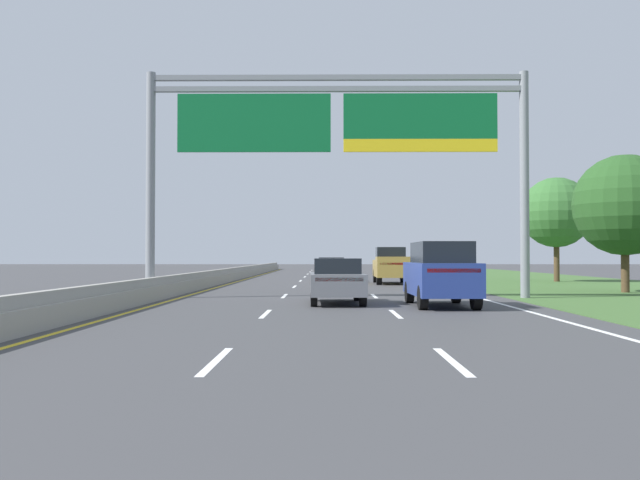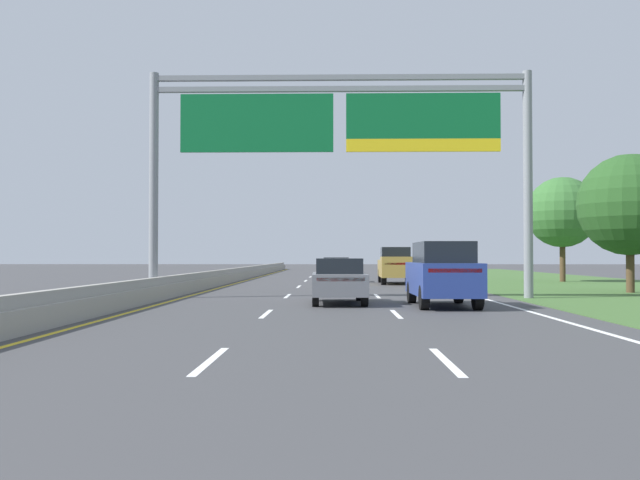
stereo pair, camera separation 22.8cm
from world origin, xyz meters
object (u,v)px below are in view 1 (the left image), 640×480
object	(u,v)px
car_blue_right_lane_suv	(441,273)
car_silver_centre_lane_sedan	(331,269)
pickup_truck_gold	(391,266)
roadside_tree_mid	(625,205)
overhead_sign_gantry	(337,135)
car_grey_centre_lane_sedan	(337,280)
roadside_tree_far	(556,213)

from	to	relation	value
car_blue_right_lane_suv	car_silver_centre_lane_sedan	distance (m)	22.17
car_silver_centre_lane_sedan	pickup_truck_gold	bearing A→B (deg)	-126.84
roadside_tree_mid	car_blue_right_lane_suv	bearing A→B (deg)	-138.43
overhead_sign_gantry	car_blue_right_lane_suv	distance (m)	7.59
car_grey_centre_lane_sedan	car_blue_right_lane_suv	distance (m)	3.65
car_silver_centre_lane_sedan	overhead_sign_gantry	bearing A→B (deg)	179.68
pickup_truck_gold	overhead_sign_gantry	bearing A→B (deg)	167.77
car_silver_centre_lane_sedan	roadside_tree_mid	bearing A→B (deg)	-136.05
car_blue_right_lane_suv	roadside_tree_mid	distance (m)	13.26
car_grey_centre_lane_sedan	roadside_tree_mid	size ratio (longest dim) A/B	0.71
overhead_sign_gantry	car_grey_centre_lane_sedan	distance (m)	6.33
pickup_truck_gold	roadside_tree_mid	xyz separation A→B (m)	(9.54, -10.66, 2.87)
overhead_sign_gantry	car_grey_centre_lane_sedan	world-z (taller)	overhead_sign_gantry
car_blue_right_lane_suv	roadside_tree_far	xyz separation A→B (m)	(11.05, 22.21, 3.36)
overhead_sign_gantry	car_blue_right_lane_suv	world-z (taller)	overhead_sign_gantry
overhead_sign_gantry	car_grey_centre_lane_sedan	xyz separation A→B (m)	(-0.06, -2.99, -5.57)
overhead_sign_gantry	car_grey_centre_lane_sedan	bearing A→B (deg)	-91.13
car_silver_centre_lane_sedan	roadside_tree_mid	size ratio (longest dim) A/B	0.71
car_grey_centre_lane_sedan	car_silver_centre_lane_sedan	world-z (taller)	same
car_blue_right_lane_suv	car_silver_centre_lane_sedan	bearing A→B (deg)	8.41
roadside_tree_mid	car_silver_centre_lane_sedan	bearing A→B (deg)	134.68
car_silver_centre_lane_sedan	roadside_tree_far	size ratio (longest dim) A/B	0.66
pickup_truck_gold	car_silver_centre_lane_sedan	distance (m)	4.49
car_grey_centre_lane_sedan	overhead_sign_gantry	bearing A→B (deg)	-2.54
car_grey_centre_lane_sedan	roadside_tree_far	distance (m)	25.68
overhead_sign_gantry	pickup_truck_gold	distance (m)	16.26
pickup_truck_gold	roadside_tree_mid	world-z (taller)	roadside_tree_mid
car_grey_centre_lane_sedan	car_blue_right_lane_suv	bearing A→B (deg)	-112.30
car_grey_centre_lane_sedan	roadside_tree_mid	xyz separation A→B (m)	(13.09, 7.29, 3.13)
car_blue_right_lane_suv	car_silver_centre_lane_sedan	size ratio (longest dim) A/B	1.07
roadside_tree_mid	roadside_tree_far	world-z (taller)	roadside_tree_far
pickup_truck_gold	car_silver_centre_lane_sedan	size ratio (longest dim) A/B	1.23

